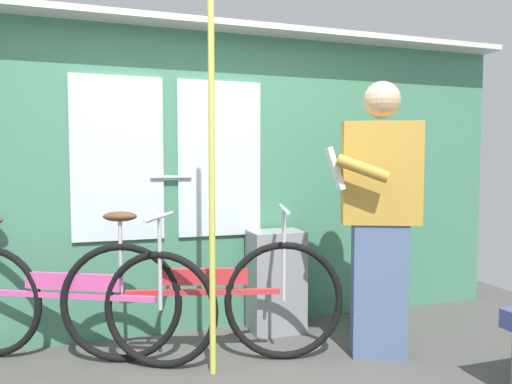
# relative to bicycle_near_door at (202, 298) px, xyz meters

# --- Properties ---
(train_door_wall) EXTENTS (4.93, 0.28, 2.16)m
(train_door_wall) POSITION_rel_bicycle_near_door_xyz_m (0.08, 0.56, 0.74)
(train_door_wall) COLOR #427F60
(train_door_wall) RESTS_ON ground_plane
(bicycle_near_door) EXTENTS (1.66, 0.59, 0.94)m
(bicycle_near_door) POSITION_rel_bicycle_near_door_xyz_m (0.00, 0.00, 0.00)
(bicycle_near_door) COLOR black
(bicycle_near_door) RESTS_ON ground_plane
(bicycle_leaning_behind) EXTENTS (1.63, 0.87, 0.90)m
(bicycle_leaning_behind) POSITION_rel_bicycle_near_door_xyz_m (-0.75, 0.22, -0.01)
(bicycle_leaning_behind) COLOR black
(bicycle_leaning_behind) RESTS_ON ground_plane
(passenger_reading_newspaper) EXTENTS (0.63, 0.57, 1.70)m
(passenger_reading_newspaper) POSITION_rel_bicycle_near_door_xyz_m (1.06, -0.25, 0.51)
(passenger_reading_newspaper) COLOR slate
(passenger_reading_newspaper) RESTS_ON ground_plane
(trash_bin_by_wall) EXTENTS (0.37, 0.28, 0.72)m
(trash_bin_by_wall) POSITION_rel_bicycle_near_door_xyz_m (0.60, 0.35, -0.03)
(trash_bin_by_wall) COLOR gray
(trash_bin_by_wall) RESTS_ON ground_plane
(handrail_pole) EXTENTS (0.04, 0.04, 2.12)m
(handrail_pole) POSITION_rel_bicycle_near_door_xyz_m (0.02, -0.19, 0.67)
(handrail_pole) COLOR #C6C14C
(handrail_pole) RESTS_ON ground_plane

